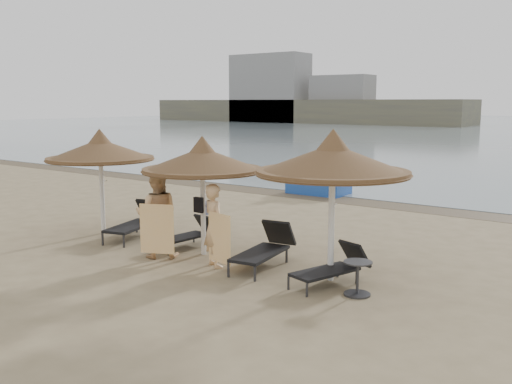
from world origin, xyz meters
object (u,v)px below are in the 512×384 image
person_left (157,207)px  person_right (214,219)px  lounger_near_left (190,234)px  lounger_near_right (266,247)px  palapa_center (202,160)px  lounger_far_right (334,266)px  side_table (357,279)px  palapa_right (333,160)px  palapa_left (100,150)px  lounger_far_left (137,221)px  pedal_boat (318,184)px

person_left → person_right: person_left is taller
lounger_near_left → lounger_near_right: lounger_near_right is taller
palapa_center → person_right: 1.61m
lounger_near_left → person_left: size_ratio=0.72×
palapa_center → lounger_far_right: (3.61, -0.16, -1.91)m
side_table → person_right: person_right is taller
palapa_right → person_right: bearing=-165.7°
palapa_left → person_right: (4.62, -0.67, -1.24)m
lounger_far_left → person_right: size_ratio=1.03×
lounger_near_right → side_table: lounger_near_right is taller
side_table → person_left: (-5.00, -0.32, 0.89)m
palapa_right → lounger_far_right: palapa_right is taller
lounger_far_right → pedal_boat: bearing=138.5°
palapa_left → palapa_right: size_ratio=0.94×
palapa_left → person_left: (3.03, -0.87, -1.12)m
palapa_left → palapa_center: (3.74, -0.04, -0.05)m
lounger_far_left → lounger_near_left: lounger_far_left is taller
palapa_left → pedal_boat: 9.85m
side_table → pedal_boat: size_ratio=0.28×
person_right → pedal_boat: 10.75m
palapa_right → lounger_near_right: bearing=177.7°
side_table → person_right: size_ratio=0.31×
pedal_boat → palapa_right: bearing=-60.0°
palapa_left → side_table: palapa_left is taller
pedal_boat → lounger_far_right: bearing=-59.7°
palapa_right → pedal_boat: palapa_right is taller
palapa_right → lounger_far_left: (-6.07, 0.28, -2.05)m
person_right → palapa_center: bearing=-11.4°
palapa_right → side_table: (0.87, -0.53, -2.16)m
palapa_right → person_left: (-4.14, -0.85, -1.27)m
person_left → palapa_left: bearing=-54.6°
lounger_near_left → palapa_left: bearing=-167.7°
palapa_right → lounger_far_right: bearing=-46.1°
lounger_far_right → lounger_near_left: bearing=-169.7°
palapa_left → pedal_boat: (1.37, 9.56, -1.92)m
lounger_near_right → lounger_far_right: 1.87m
palapa_right → lounger_far_left: 6.42m
lounger_near_left → lounger_near_right: bearing=0.3°
person_left → person_right: 1.60m
palapa_left → pedal_boat: bearing=81.9°
lounger_near_right → person_right: bearing=-149.4°
palapa_center → lounger_near_right: 2.56m
lounger_near_right → pedal_boat: (-4.13, 9.51, -0.02)m
palapa_right → pedal_boat: size_ratio=1.35×
pedal_boat → palapa_left: bearing=-99.4°
person_left → pedal_boat: size_ratio=1.03×
lounger_far_left → lounger_near_right: bearing=-18.1°
lounger_near_right → side_table: (2.54, -0.60, -0.11)m
palapa_right → palapa_left: bearing=179.9°
palapa_center → lounger_far_right: 4.09m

